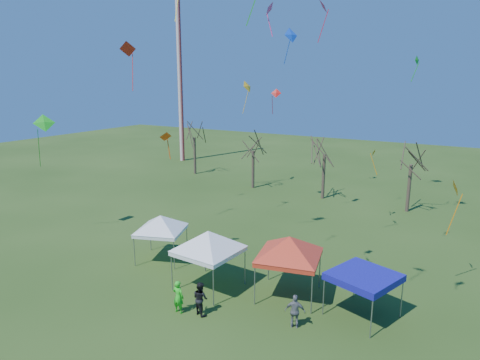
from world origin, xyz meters
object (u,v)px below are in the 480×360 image
Objects in this scene: tree_2 at (325,138)px; radio_mast at (180,76)px; tent_blue at (364,277)px; tree_0 at (194,124)px; tent_white_mid at (208,235)px; tent_red at (290,241)px; tree_3 at (413,147)px; person_dark at (200,298)px; person_green at (178,297)px; tree_1 at (253,137)px; tent_white_west at (160,218)px; person_grey at (295,311)px.

radio_mast is at bearing 159.43° from tree_2.
radio_mast reaches higher than tent_blue.
tree_0 is 31.75m from tent_white_mid.
tent_blue is at bearing -0.81° from tent_red.
radio_mast reaches higher than tree_3.
tree_2 reaches higher than person_dark.
person_green is (-8.56, -4.54, -1.29)m from tent_blue.
tree_3 is 20.79m from tent_red.
tree_0 is 10.47m from tree_1.
person_dark is at bearing -34.94° from tent_white_west.
tree_3 is 4.49× the size of person_grey.
tree_0 is at bearing 134.95° from tent_red.
person_grey is 0.97× the size of person_green.
tree_3 is at bearing -2.27° from tree_2.
tree_0 reaches higher than tree_1.
tent_white_mid is 1.01× the size of tent_red.
tree_0 reaches higher than tree_2.
tent_blue is 4.02m from person_grey.
tree_0 reaches higher than tree_3.
tree_0 reaches higher than tent_red.
tent_red is at bearing -132.15° from person_green.
tent_blue is at bearing -87.18° from tree_3.
radio_mast is 20.72m from tree_1.
person_grey is (1.60, -2.80, -2.49)m from tent_red.
tent_white_west is at bearing 178.45° from tent_blue.
person_grey is (-1.62, -23.17, -5.20)m from tree_3.
tree_2 is 1.76× the size of tent_red.
person_grey is (11.21, -3.12, -2.09)m from tent_white_west.
tent_blue is at bearing 8.92° from tent_white_mid.
tree_1 is 27.62m from person_green.
tent_white_west is 7.49m from person_green.
tree_2 is at bearing -86.90° from person_green.
person_grey is at bearing -57.45° from tree_1.
person_grey is 0.97× the size of person_dark.
tree_2 is 21.12m from tent_white_west.
radio_mast reaches higher than tent_white_west.
tent_red is at bearing -98.98° from tree_3.
tent_red is (4.51, 1.43, 0.05)m from tent_white_mid.
tent_white_mid is at bearing -18.89° from tent_white_west.
tent_white_west is at bearing -102.26° from tree_2.
tree_3 is at bearing 57.38° from tent_white_west.
tree_2 reaches higher than tree_3.
person_grey is (15.18, -23.77, -4.91)m from tree_1.
tent_blue is at bearing -150.47° from person_grey.
tree_1 is 4.28× the size of person_grey.
person_green is (0.84, -25.30, -5.38)m from tree_2.
tree_3 is 4.35× the size of person_dark.
tree_1 reaches higher than person_grey.
radio_mast is 5.36× the size of tent_white_mid.
tent_blue is (27.88, -23.76, -4.28)m from tree_0.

